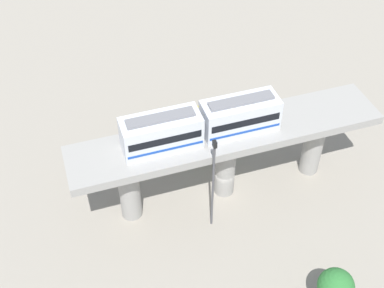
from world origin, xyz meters
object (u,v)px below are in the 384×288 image
object	(u,v)px
parked_car_yellow	(187,118)
tree_near_viaduct	(336,286)
train	(201,124)
parked_car_blue	(255,116)
tree_mid_lot	(212,133)
parked_car_orange	(136,148)
signal_post	(213,182)

from	to	relation	value
parked_car_yellow	tree_near_viaduct	distance (m)	25.03
train	parked_car_blue	distance (m)	15.16
parked_car_blue	tree_mid_lot	bearing A→B (deg)	-58.47
parked_car_blue	parked_car_yellow	bearing A→B (deg)	-104.34
parked_car_yellow	tree_mid_lot	size ratio (longest dim) A/B	0.95
tree_near_viaduct	parked_car_yellow	bearing A→B (deg)	-170.95
parked_car_blue	tree_near_viaduct	size ratio (longest dim) A/B	0.91
parked_car_orange	signal_post	distance (m)	12.80
tree_near_viaduct	signal_post	world-z (taller)	signal_post
train	signal_post	size ratio (longest dim) A/B	1.31
parked_car_orange	signal_post	world-z (taller)	signal_post
signal_post	train	bearing A→B (deg)	178.77
parked_car_orange	tree_near_viaduct	size ratio (longest dim) A/B	0.92
tree_mid_lot	signal_post	bearing A→B (deg)	-19.84
parked_car_orange	tree_mid_lot	distance (m)	8.28
parked_car_yellow	tree_mid_lot	bearing A→B (deg)	-5.45
train	tree_mid_lot	bearing A→B (deg)	148.65
parked_car_orange	tree_mid_lot	world-z (taller)	tree_mid_lot
signal_post	parked_car_yellow	bearing A→B (deg)	171.44
tree_near_viaduct	tree_mid_lot	size ratio (longest dim) A/B	0.98
signal_post	tree_near_viaduct	bearing A→B (deg)	29.19
train	tree_near_viaduct	size ratio (longest dim) A/B	2.91
signal_post	parked_car_blue	bearing A→B (deg)	141.55
parked_car_blue	tree_mid_lot	world-z (taller)	tree_mid_lot
parked_car_orange	tree_near_viaduct	world-z (taller)	tree_near_viaduct
parked_car_blue	tree_near_viaduct	distance (m)	22.94
parked_car_blue	parked_car_yellow	xyz separation A→B (m)	(-2.05, -7.28, 0.00)
parked_car_orange	train	bearing A→B (deg)	33.10
parked_car_blue	signal_post	size ratio (longest dim) A/B	0.41
tree_near_viaduct	tree_mid_lot	xyz separation A→B (m)	(-18.80, -3.10, 0.16)
train	parked_car_orange	distance (m)	12.24
parked_car_yellow	signal_post	xyz separation A→B (m)	(13.85, -2.09, 4.96)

